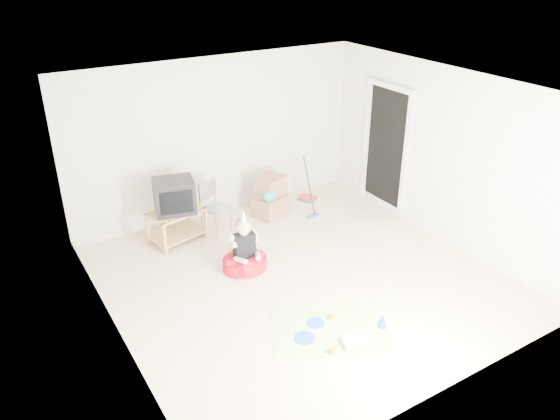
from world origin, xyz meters
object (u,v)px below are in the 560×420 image
crt_tv (174,196)px  folding_chair (216,208)px  seated_woman (245,256)px  birthday_cake (355,342)px  tv_stand (177,223)px  cardboard_boxes (270,197)px

crt_tv → folding_chair: size_ratio=0.71×
seated_woman → birthday_cake: size_ratio=2.78×
tv_stand → folding_chair: folding_chair is taller
cardboard_boxes → seated_woman: seated_woman is taller
crt_tv → birthday_cake: (0.81, -3.33, -0.72)m
seated_woman → birthday_cake: (0.31, -2.08, -0.16)m
seated_woman → cardboard_boxes: bearing=47.5°
crt_tv → seated_woman: (0.50, -1.25, -0.56)m
folding_chair → tv_stand: bearing=179.4°
tv_stand → birthday_cake: tv_stand is taller
cardboard_boxes → seated_woman: size_ratio=0.74×
tv_stand → folding_chair: bearing=-0.6°
crt_tv → cardboard_boxes: 1.72m
folding_chair → birthday_cake: bearing=-87.4°
tv_stand → crt_tv: crt_tv is taller
crt_tv → cardboard_boxes: crt_tv is taller
crt_tv → seated_woman: crt_tv is taller
crt_tv → tv_stand: bearing=-57.6°
crt_tv → folding_chair: (0.65, -0.01, -0.36)m
cardboard_boxes → birthday_cake: 3.48m
folding_chair → seated_woman: seated_woman is taller
seated_woman → tv_stand: bearing=111.7°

